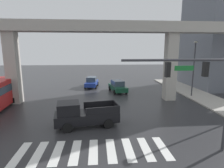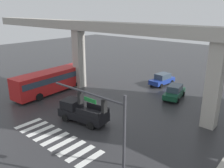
% 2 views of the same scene
% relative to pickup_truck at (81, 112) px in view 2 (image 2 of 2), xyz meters
% --- Properties ---
extents(ground_plane, '(120.00, 120.00, 0.00)m').
position_rel_pickup_truck_xyz_m(ground_plane, '(0.87, 1.74, -0.99)').
color(ground_plane, '#2D2D30').
extents(crosswalk_stripes, '(9.35, 2.80, 0.01)m').
position_rel_pickup_truck_xyz_m(crosswalk_stripes, '(0.87, -3.82, -0.98)').
color(crosswalk_stripes, silver).
rests_on(crosswalk_stripes, ground).
extents(elevated_overpass, '(58.06, 1.99, 9.35)m').
position_rel_pickup_truck_xyz_m(elevated_overpass, '(0.87, 7.34, 6.99)').
color(elevated_overpass, '#ADA89E').
rests_on(elevated_overpass, ground).
extents(pickup_truck, '(5.34, 2.71, 2.08)m').
position_rel_pickup_truck_xyz_m(pickup_truck, '(0.00, 0.00, 0.00)').
color(pickup_truck, black).
rests_on(pickup_truck, ground).
extents(city_bus, '(3.31, 10.94, 2.99)m').
position_rel_pickup_truck_xyz_m(city_bus, '(-9.47, 3.23, 0.73)').
color(city_bus, red).
rests_on(city_bus, ground).
extents(sedan_blue, '(2.33, 4.47, 1.72)m').
position_rel_pickup_truck_xyz_m(sedan_blue, '(0.24, 15.94, -0.14)').
color(sedan_blue, '#1E3899').
rests_on(sedan_blue, ground).
extents(sedan_dark_green, '(2.56, 4.56, 1.72)m').
position_rel_pickup_truck_xyz_m(sedan_dark_green, '(4.18, 11.99, -0.14)').
color(sedan_dark_green, '#14472D').
rests_on(sedan_dark_green, ground).
extents(traffic_signal_mast, '(6.49, 0.32, 6.20)m').
position_rel_pickup_truck_xyz_m(traffic_signal_mast, '(7.18, -4.38, 3.40)').
color(traffic_signal_mast, '#38383D').
rests_on(traffic_signal_mast, ground).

